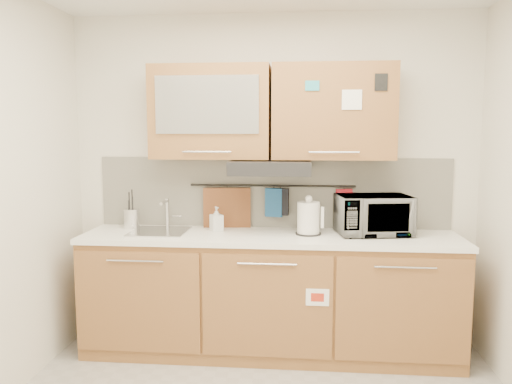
# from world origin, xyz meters

# --- Properties ---
(wall_back) EXTENTS (3.20, 0.00, 3.20)m
(wall_back) POSITION_xyz_m (0.00, 1.50, 1.30)
(wall_back) COLOR silver
(wall_back) RESTS_ON ground
(base_cabinet) EXTENTS (2.80, 0.64, 0.88)m
(base_cabinet) POSITION_xyz_m (0.00, 1.19, 0.41)
(base_cabinet) COLOR olive
(base_cabinet) RESTS_ON floor
(countertop) EXTENTS (2.82, 0.62, 0.04)m
(countertop) POSITION_xyz_m (0.00, 1.19, 0.90)
(countertop) COLOR white
(countertop) RESTS_ON base_cabinet
(backsplash) EXTENTS (2.80, 0.02, 0.56)m
(backsplash) POSITION_xyz_m (0.00, 1.49, 1.20)
(backsplash) COLOR silver
(backsplash) RESTS_ON countertop
(upper_cabinets) EXTENTS (1.82, 0.37, 0.70)m
(upper_cabinets) POSITION_xyz_m (-0.00, 1.32, 1.83)
(upper_cabinets) COLOR olive
(upper_cabinets) RESTS_ON wall_back
(range_hood) EXTENTS (0.60, 0.46, 0.10)m
(range_hood) POSITION_xyz_m (0.00, 1.25, 1.42)
(range_hood) COLOR black
(range_hood) RESTS_ON upper_cabinets
(sink) EXTENTS (0.42, 0.40, 0.26)m
(sink) POSITION_xyz_m (-0.85, 1.21, 0.92)
(sink) COLOR silver
(sink) RESTS_ON countertop
(utensil_rail) EXTENTS (1.30, 0.02, 0.02)m
(utensil_rail) POSITION_xyz_m (0.00, 1.45, 1.26)
(utensil_rail) COLOR black
(utensil_rail) RESTS_ON backsplash
(utensil_crock) EXTENTS (0.14, 0.14, 0.31)m
(utensil_crock) POSITION_xyz_m (-1.11, 1.34, 1.00)
(utensil_crock) COLOR silver
(utensil_crock) RESTS_ON countertop
(kettle) EXTENTS (0.21, 0.19, 0.30)m
(kettle) POSITION_xyz_m (0.29, 1.22, 1.04)
(kettle) COLOR silver
(kettle) RESTS_ON countertop
(toaster) EXTENTS (0.28, 0.19, 0.20)m
(toaster) POSITION_xyz_m (0.79, 1.19, 1.02)
(toaster) COLOR black
(toaster) RESTS_ON countertop
(microwave) EXTENTS (0.59, 0.45, 0.29)m
(microwave) POSITION_xyz_m (0.77, 1.27, 1.07)
(microwave) COLOR #999999
(microwave) RESTS_ON countertop
(soap_bottle) EXTENTS (0.12, 0.12, 0.19)m
(soap_bottle) POSITION_xyz_m (-0.42, 1.29, 1.01)
(soap_bottle) COLOR #999999
(soap_bottle) RESTS_ON countertop
(cutting_board) EXTENTS (0.38, 0.07, 0.47)m
(cutting_board) POSITION_xyz_m (-0.36, 1.44, 1.01)
(cutting_board) COLOR brown
(cutting_board) RESTS_ON utensil_rail
(oven_mitt) EXTENTS (0.14, 0.06, 0.23)m
(oven_mitt) POSITION_xyz_m (0.01, 1.44, 1.13)
(oven_mitt) COLOR navy
(oven_mitt) RESTS_ON utensil_rail
(dark_pouch) EXTENTS (0.14, 0.06, 0.21)m
(dark_pouch) POSITION_xyz_m (0.06, 1.44, 1.13)
(dark_pouch) COLOR black
(dark_pouch) RESTS_ON utensil_rail
(pot_holder) EXTENTS (0.13, 0.05, 0.16)m
(pot_holder) POSITION_xyz_m (0.56, 1.44, 1.16)
(pot_holder) COLOR #B31724
(pot_holder) RESTS_ON utensil_rail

